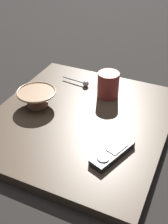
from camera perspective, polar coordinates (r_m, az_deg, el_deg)
ground_plane at (r=1.06m, az=-0.78°, el=-2.47°), size 6.00×6.00×0.00m
table at (r=1.04m, az=-0.79°, el=-1.70°), size 0.68×0.62×0.04m
cereal_bowl at (r=1.09m, az=-9.27°, el=3.00°), size 0.15×0.15×0.06m
coffee_mug at (r=1.12m, az=4.84°, el=5.42°), size 0.08×0.08×0.10m
teaspoon at (r=1.21m, az=-0.10°, el=5.82°), size 0.03×0.13×0.03m
tv_remote_near at (r=0.88m, az=5.69°, el=-8.19°), size 0.17×0.10×0.02m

